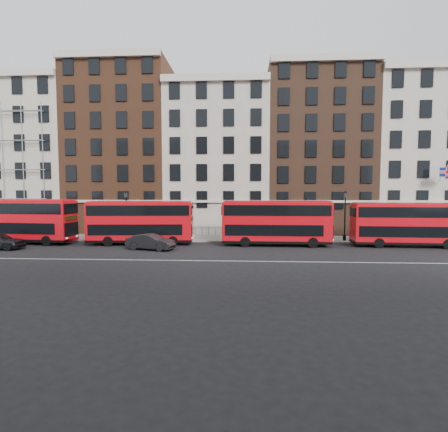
# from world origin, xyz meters

# --- Properties ---
(ground) EXTENTS (120.00, 120.00, 0.00)m
(ground) POSITION_xyz_m (0.00, 0.00, 0.00)
(ground) COLOR black
(ground) RESTS_ON ground
(pavement) EXTENTS (80.00, 5.00, 0.15)m
(pavement) POSITION_xyz_m (0.00, 10.50, 0.07)
(pavement) COLOR gray
(pavement) RESTS_ON ground
(kerb) EXTENTS (80.00, 0.30, 0.16)m
(kerb) POSITION_xyz_m (0.00, 8.00, 0.08)
(kerb) COLOR gray
(kerb) RESTS_ON ground
(road_centre_line) EXTENTS (70.00, 0.12, 0.01)m
(road_centre_line) POSITION_xyz_m (0.00, -2.00, 0.01)
(road_centre_line) COLOR white
(road_centre_line) RESTS_ON ground
(building_terrace) EXTENTS (64.00, 11.95, 22.00)m
(building_terrace) POSITION_xyz_m (-0.31, 17.88, 10.24)
(building_terrace) COLOR #BAB5A1
(building_terrace) RESTS_ON ground
(bus_a) EXTENTS (11.13, 3.70, 4.59)m
(bus_a) POSITION_xyz_m (-19.41, 5.97, 2.46)
(bus_a) COLOR red
(bus_a) RESTS_ON ground
(bus_b) EXTENTS (10.63, 3.37, 4.40)m
(bus_b) POSITION_xyz_m (-7.04, 5.96, 2.36)
(bus_b) COLOR red
(bus_b) RESTS_ON ground
(bus_c) EXTENTS (10.67, 2.77, 4.46)m
(bus_c) POSITION_xyz_m (6.56, 5.96, 2.39)
(bus_c) COLOR red
(bus_c) RESTS_ON ground
(bus_d) EXTENTS (10.29, 2.88, 4.28)m
(bus_d) POSITION_xyz_m (19.14, 5.97, 2.30)
(bus_d) COLOR red
(bus_d) RESTS_ON ground
(car_front) EXTENTS (4.76, 2.71, 1.48)m
(car_front) POSITION_xyz_m (-5.15, 2.82, 0.74)
(car_front) COLOR black
(car_front) RESTS_ON ground
(lamp_post_left) EXTENTS (0.44, 0.44, 5.33)m
(lamp_post_left) POSITION_xyz_m (-9.46, 8.88, 3.08)
(lamp_post_left) COLOR black
(lamp_post_left) RESTS_ON pavement
(lamp_post_right) EXTENTS (0.44, 0.44, 5.33)m
(lamp_post_right) POSITION_xyz_m (14.17, 9.11, 3.08)
(lamp_post_right) COLOR black
(lamp_post_right) RESTS_ON pavement
(iron_railings) EXTENTS (6.60, 0.06, 1.00)m
(iron_railings) POSITION_xyz_m (0.00, 12.70, 0.65)
(iron_railings) COLOR black
(iron_railings) RESTS_ON pavement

